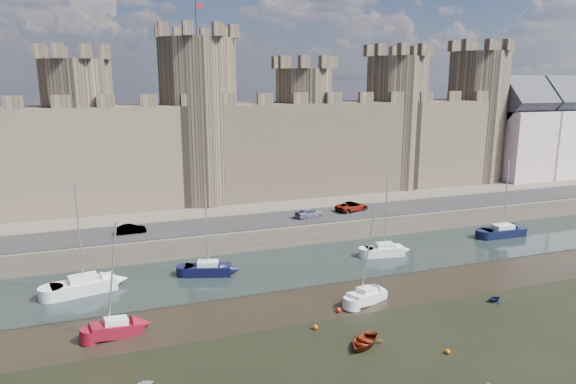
{
  "coord_description": "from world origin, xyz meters",
  "views": [
    {
      "loc": [
        -10.6,
        -25.86,
        20.14
      ],
      "look_at": [
        6.25,
        22.0,
        8.84
      ],
      "focal_mm": 32.0,
      "sensor_mm": 36.0,
      "label": 1
    }
  ],
  "objects_px": {
    "car_2": "(309,213)",
    "sailboat_1": "(208,269)",
    "car_3": "(352,206)",
    "sailboat_0": "(84,285)",
    "sailboat_5": "(367,295)",
    "sailboat_3": "(503,231)",
    "sailboat_4": "(116,327)",
    "car_1": "(131,229)",
    "sailboat_2": "(384,250)"
  },
  "relations": [
    {
      "from": "car_1",
      "to": "car_3",
      "type": "distance_m",
      "value": 28.78
    },
    {
      "from": "car_1",
      "to": "sailboat_3",
      "type": "height_order",
      "value": "sailboat_3"
    },
    {
      "from": "sailboat_0",
      "to": "sailboat_1",
      "type": "xyz_separation_m",
      "value": [
        12.04,
        0.53,
        -0.07
      ]
    },
    {
      "from": "sailboat_0",
      "to": "sailboat_1",
      "type": "height_order",
      "value": "sailboat_0"
    },
    {
      "from": "sailboat_0",
      "to": "sailboat_5",
      "type": "relative_size",
      "value": 1.2
    },
    {
      "from": "sailboat_0",
      "to": "sailboat_5",
      "type": "xyz_separation_m",
      "value": [
        24.55,
        -10.75,
        -0.17
      ]
    },
    {
      "from": "car_3",
      "to": "sailboat_0",
      "type": "relative_size",
      "value": 0.44
    },
    {
      "from": "sailboat_1",
      "to": "sailboat_3",
      "type": "bearing_deg",
      "value": 17.4
    },
    {
      "from": "car_1",
      "to": "sailboat_5",
      "type": "xyz_separation_m",
      "value": [
        19.62,
        -20.75,
        -2.39
      ]
    },
    {
      "from": "car_1",
      "to": "sailboat_0",
      "type": "height_order",
      "value": "sailboat_0"
    },
    {
      "from": "car_1",
      "to": "sailboat_3",
      "type": "xyz_separation_m",
      "value": [
        45.63,
        -8.89,
        -2.28
      ]
    },
    {
      "from": "car_3",
      "to": "sailboat_4",
      "type": "height_order",
      "value": "sailboat_4"
    },
    {
      "from": "sailboat_0",
      "to": "sailboat_2",
      "type": "bearing_deg",
      "value": -13.0
    },
    {
      "from": "sailboat_0",
      "to": "sailboat_1",
      "type": "distance_m",
      "value": 12.05
    },
    {
      "from": "car_2",
      "to": "sailboat_3",
      "type": "distance_m",
      "value": 25.19
    },
    {
      "from": "sailboat_3",
      "to": "sailboat_4",
      "type": "height_order",
      "value": "sailboat_3"
    },
    {
      "from": "car_2",
      "to": "car_3",
      "type": "height_order",
      "value": "car_3"
    },
    {
      "from": "car_3",
      "to": "sailboat_5",
      "type": "xyz_separation_m",
      "value": [
        -9.15,
        -21.59,
        -2.49
      ]
    },
    {
      "from": "car_3",
      "to": "sailboat_3",
      "type": "xyz_separation_m",
      "value": [
        16.87,
        -9.73,
        -2.39
      ]
    },
    {
      "from": "sailboat_1",
      "to": "sailboat_0",
      "type": "bearing_deg",
      "value": -160.96
    },
    {
      "from": "car_3",
      "to": "sailboat_0",
      "type": "distance_m",
      "value": 35.47
    },
    {
      "from": "car_3",
      "to": "sailboat_5",
      "type": "relative_size",
      "value": 0.53
    },
    {
      "from": "sailboat_0",
      "to": "sailboat_4",
      "type": "distance_m",
      "value": 10.09
    },
    {
      "from": "car_3",
      "to": "sailboat_3",
      "type": "relative_size",
      "value": 0.48
    },
    {
      "from": "sailboat_4",
      "to": "sailboat_5",
      "type": "relative_size",
      "value": 1.05
    },
    {
      "from": "car_3",
      "to": "sailboat_0",
      "type": "xyz_separation_m",
      "value": [
        -33.69,
        -10.84,
        -2.33
      ]
    },
    {
      "from": "car_2",
      "to": "sailboat_5",
      "type": "height_order",
      "value": "sailboat_5"
    },
    {
      "from": "sailboat_3",
      "to": "sailboat_2",
      "type": "bearing_deg",
      "value": -173.24
    },
    {
      "from": "sailboat_1",
      "to": "car_1",
      "type": "bearing_deg",
      "value": 143.41
    },
    {
      "from": "car_1",
      "to": "sailboat_2",
      "type": "height_order",
      "value": "sailboat_2"
    },
    {
      "from": "sailboat_0",
      "to": "sailboat_1",
      "type": "relative_size",
      "value": 1.14
    },
    {
      "from": "car_2",
      "to": "car_1",
      "type": "bearing_deg",
      "value": 73.96
    },
    {
      "from": "sailboat_5",
      "to": "car_1",
      "type": "bearing_deg",
      "value": 110.06
    },
    {
      "from": "sailboat_5",
      "to": "sailboat_3",
      "type": "bearing_deg",
      "value": 1.17
    },
    {
      "from": "car_1",
      "to": "sailboat_4",
      "type": "xyz_separation_m",
      "value": [
        -2.2,
        -19.72,
        -2.35
      ]
    },
    {
      "from": "car_2",
      "to": "sailboat_1",
      "type": "bearing_deg",
      "value": 106.24
    },
    {
      "from": "car_2",
      "to": "car_3",
      "type": "xyz_separation_m",
      "value": [
        6.67,
        1.05,
        0.08
      ]
    },
    {
      "from": "car_3",
      "to": "sailboat_4",
      "type": "bearing_deg",
      "value": 108.13
    },
    {
      "from": "car_1",
      "to": "sailboat_1",
      "type": "bearing_deg",
      "value": -145.13
    },
    {
      "from": "car_2",
      "to": "car_3",
      "type": "bearing_deg",
      "value": -96.54
    },
    {
      "from": "car_3",
      "to": "car_1",
      "type": "bearing_deg",
      "value": 76.21
    },
    {
      "from": "car_1",
      "to": "sailboat_0",
      "type": "relative_size",
      "value": 0.31
    },
    {
      "from": "car_2",
      "to": "sailboat_0",
      "type": "distance_m",
      "value": 28.83
    },
    {
      "from": "sailboat_3",
      "to": "car_1",
      "type": "bearing_deg",
      "value": 171.24
    },
    {
      "from": "car_3",
      "to": "sailboat_3",
      "type": "bearing_deg",
      "value": -135.45
    },
    {
      "from": "car_3",
      "to": "sailboat_4",
      "type": "distance_m",
      "value": 37.25
    },
    {
      "from": "sailboat_0",
      "to": "sailboat_4",
      "type": "xyz_separation_m",
      "value": [
        2.73,
        -9.72,
        -0.13
      ]
    },
    {
      "from": "car_1",
      "to": "sailboat_0",
      "type": "distance_m",
      "value": 11.37
    },
    {
      "from": "sailboat_3",
      "to": "sailboat_5",
      "type": "xyz_separation_m",
      "value": [
        -26.02,
        -11.86,
        -0.11
      ]
    },
    {
      "from": "car_3",
      "to": "sailboat_3",
      "type": "height_order",
      "value": "sailboat_3"
    }
  ]
}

